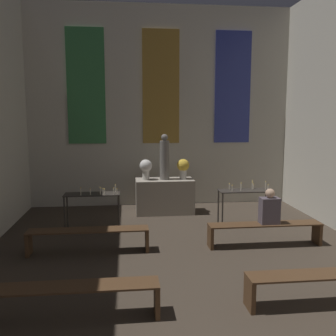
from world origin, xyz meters
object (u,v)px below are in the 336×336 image
(pew_back_left, at_px, (89,235))
(altar, at_px, (165,196))
(pew_back_right, at_px, (265,229))
(candle_rack_left, at_px, (93,199))
(candle_rack_right, at_px, (245,195))
(flower_vase_right, at_px, (183,167))
(pew_second_left, at_px, (70,294))
(statue, at_px, (165,158))
(person_seated, at_px, (269,209))
(flower_vase_left, at_px, (146,167))
(pew_second_right, at_px, (328,281))

(pew_back_left, bearing_deg, altar, 57.93)
(pew_back_left, bearing_deg, pew_back_right, 0.00)
(candle_rack_left, height_order, candle_rack_right, candle_rack_right)
(candle_rack_left, distance_m, pew_back_left, 1.45)
(altar, relative_size, flower_vase_right, 2.85)
(flower_vase_right, relative_size, pew_second_left, 0.24)
(statue, height_order, person_seated, statue)
(flower_vase_right, relative_size, person_seated, 0.76)
(altar, distance_m, pew_second_left, 5.25)
(flower_vase_left, xyz_separation_m, flower_vase_right, (0.96, 0.00, 0.00))
(altar, xyz_separation_m, pew_second_left, (-1.68, -4.98, -0.11))
(flower_vase_left, height_order, pew_second_right, flower_vase_left)
(flower_vase_right, distance_m, pew_second_right, 5.19)
(person_seated, bearing_deg, candle_rack_right, 91.06)
(pew_second_left, relative_size, pew_second_right, 1.00)
(flower_vase_right, xyz_separation_m, person_seated, (1.27, -2.68, -0.46))
(altar, distance_m, pew_back_left, 3.16)
(candle_rack_left, relative_size, pew_second_left, 0.55)
(flower_vase_right, distance_m, candle_rack_left, 2.59)
(candle_rack_left, height_order, pew_second_right, candle_rack_left)
(statue, height_order, pew_back_right, statue)
(candle_rack_left, height_order, person_seated, person_seated)
(statue, xyz_separation_m, flower_vase_left, (-0.48, 0.00, -0.23))
(statue, bearing_deg, flower_vase_right, 0.00)
(altar, height_order, flower_vase_left, flower_vase_left)
(flower_vase_right, relative_size, pew_second_right, 0.24)
(pew_back_right, bearing_deg, pew_second_left, -145.58)
(altar, xyz_separation_m, flower_vase_left, (-0.48, 0.00, 0.75))
(candle_rack_right, bearing_deg, person_seated, -88.94)
(altar, relative_size, pew_second_left, 0.67)
(flower_vase_left, relative_size, person_seated, 0.76)
(altar, bearing_deg, pew_back_left, -122.07)
(statue, relative_size, pew_back_left, 0.53)
(statue, xyz_separation_m, pew_back_left, (-1.68, -2.68, -1.09))
(flower_vase_left, height_order, pew_back_left, flower_vase_left)
(candle_rack_left, bearing_deg, pew_back_left, -88.44)
(flower_vase_right, height_order, pew_back_right, flower_vase_right)
(pew_back_left, bearing_deg, person_seated, -0.00)
(candle_rack_left, relative_size, pew_back_right, 0.55)
(candle_rack_right, bearing_deg, flower_vase_left, 150.05)
(pew_second_right, xyz_separation_m, person_seated, (0.08, 2.30, 0.40))
(pew_second_right, bearing_deg, pew_second_left, 180.00)
(flower_vase_right, bearing_deg, pew_second_left, -113.44)
(pew_second_left, relative_size, pew_back_left, 1.00)
(flower_vase_left, relative_size, candle_rack_right, 0.43)
(statue, height_order, flower_vase_right, statue)
(altar, xyz_separation_m, pew_back_right, (1.68, -2.68, -0.11))
(pew_back_right, bearing_deg, pew_second_right, -90.00)
(flower_vase_left, bearing_deg, flower_vase_right, 0.00)
(statue, relative_size, pew_second_left, 0.53)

